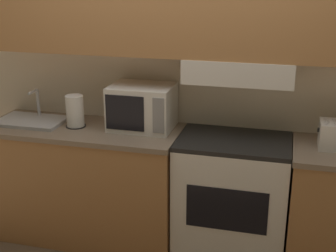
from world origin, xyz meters
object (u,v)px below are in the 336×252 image
Objects in this scene: sink_basin at (31,120)px; microwave at (142,107)px; paper_towel_roll at (75,111)px; stove_range at (231,198)px.

microwave is at bearing 6.11° from sink_basin.
paper_towel_roll is at bearing -0.11° from sink_basin.
stove_range is 0.90m from microwave.
stove_range is at bearing -6.26° from microwave.
stove_range is 3.80× the size of paper_towel_roll.
microwave is at bearing 173.74° from stove_range.
microwave reaches higher than stove_range.
sink_basin is at bearing -173.89° from microwave.
microwave is 0.86m from sink_basin.
stove_range is at bearing 0.63° from sink_basin.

